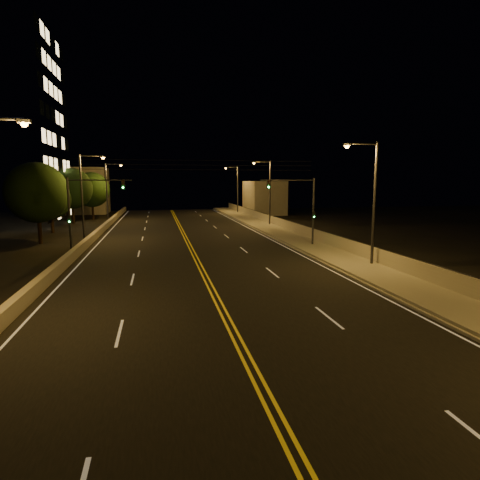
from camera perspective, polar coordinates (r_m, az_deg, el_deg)
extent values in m
cube|color=black|center=(26.40, -5.15, -4.86)|extent=(18.00, 120.00, 0.02)
cube|color=gray|center=(29.56, 16.17, -3.45)|extent=(3.60, 120.00, 0.30)
cube|color=gray|center=(28.75, 12.86, -3.80)|extent=(0.14, 120.00, 0.15)
cube|color=gray|center=(30.23, 18.99, -2.06)|extent=(0.30, 120.00, 1.00)
cube|color=gray|center=(26.96, -25.44, -4.57)|extent=(0.45, 120.00, 0.76)
cube|color=gray|center=(74.59, 3.42, 6.06)|extent=(6.00, 10.00, 5.99)
cube|color=gray|center=(80.55, -21.18, 6.56)|extent=(8.00, 8.00, 8.46)
cylinder|color=black|center=(30.15, 19.04, -1.07)|extent=(0.06, 120.00, 0.06)
cube|color=silver|center=(26.86, -23.78, -5.29)|extent=(0.12, 116.00, 0.00)
cube|color=silver|center=(28.63, 12.25, -3.94)|extent=(0.12, 116.00, 0.00)
cube|color=gold|center=(26.38, -5.48, -4.84)|extent=(0.12, 116.00, 0.00)
cube|color=gold|center=(26.41, -4.83, -4.82)|extent=(0.12, 116.00, 0.00)
cube|color=silver|center=(17.22, -16.78, -12.48)|extent=(0.12, 3.00, 0.00)
cube|color=silver|center=(25.81, -15.04, -5.40)|extent=(0.12, 3.00, 0.00)
cube|color=silver|center=(34.61, -14.20, -1.88)|extent=(0.12, 3.00, 0.00)
cube|color=silver|center=(43.49, -13.70, 0.20)|extent=(0.12, 3.00, 0.00)
cube|color=silver|center=(52.41, -13.38, 1.58)|extent=(0.12, 3.00, 0.00)
cube|color=silver|center=(61.36, -13.14, 2.56)|extent=(0.12, 3.00, 0.00)
cube|color=silver|center=(70.32, -12.97, 3.28)|extent=(0.12, 3.00, 0.00)
cube|color=silver|center=(79.29, -12.83, 3.85)|extent=(0.12, 3.00, 0.00)
cube|color=silver|center=(18.65, 12.49, -10.67)|extent=(0.12, 3.00, 0.00)
cube|color=silver|center=(26.78, 4.61, -4.63)|extent=(0.12, 3.00, 0.00)
cube|color=silver|center=(35.34, 0.53, -1.41)|extent=(0.12, 3.00, 0.00)
cube|color=silver|center=(44.08, -1.94, 0.55)|extent=(0.12, 3.00, 0.00)
cube|color=silver|center=(52.90, -3.58, 1.85)|extent=(0.12, 3.00, 0.00)
cube|color=silver|center=(61.78, -4.76, 2.79)|extent=(0.12, 3.00, 0.00)
cube|color=silver|center=(70.68, -5.64, 3.48)|extent=(0.12, 3.00, 0.00)
cube|color=silver|center=(79.61, -6.33, 4.02)|extent=(0.12, 3.00, 0.00)
cylinder|color=#2D2D33|center=(29.20, 18.55, 4.58)|extent=(0.20, 0.20, 8.65)
cylinder|color=#2D2D33|center=(28.72, 17.00, 12.94)|extent=(2.20, 0.12, 0.12)
cube|color=#2D2D33|center=(28.21, 14.98, 12.96)|extent=(0.50, 0.25, 0.14)
sphere|color=#FF9E2D|center=(28.20, 14.98, 12.76)|extent=(0.28, 0.28, 0.28)
cylinder|color=#2D2D33|center=(53.53, 4.27, 6.54)|extent=(0.20, 0.20, 8.65)
cylinder|color=#2D2D33|center=(53.26, 3.16, 11.04)|extent=(2.20, 0.12, 0.12)
cube|color=#2D2D33|center=(52.99, 1.99, 10.98)|extent=(0.50, 0.25, 0.14)
sphere|color=#FF9E2D|center=(52.99, 1.99, 10.87)|extent=(0.28, 0.28, 0.28)
cylinder|color=#2D2D33|center=(74.69, -0.33, 7.09)|extent=(0.20, 0.20, 8.65)
cylinder|color=#2D2D33|center=(74.51, -1.18, 10.30)|extent=(2.20, 0.12, 0.12)
cube|color=#2D2D33|center=(74.31, -2.03, 10.25)|extent=(0.50, 0.25, 0.14)
sphere|color=#FF9E2D|center=(74.31, -2.03, 10.17)|extent=(0.28, 0.28, 0.28)
cube|color=#2D2D33|center=(18.88, -28.37, 14.65)|extent=(0.50, 0.25, 0.14)
sphere|color=#FF9E2D|center=(18.87, -28.34, 14.35)|extent=(0.28, 0.28, 0.28)
cylinder|color=#2D2D33|center=(43.11, -21.56, 5.53)|extent=(0.20, 0.20, 8.65)
cylinder|color=#2D2D33|center=(42.97, -20.39, 11.16)|extent=(2.20, 0.12, 0.12)
cube|color=#2D2D33|center=(42.82, -18.90, 11.15)|extent=(0.50, 0.25, 0.14)
sphere|color=#FF9E2D|center=(42.81, -18.90, 11.02)|extent=(0.28, 0.28, 0.28)
cylinder|color=#2D2D33|center=(63.42, -18.42, 6.43)|extent=(0.20, 0.20, 8.65)
cylinder|color=#2D2D33|center=(63.32, -17.59, 10.24)|extent=(2.20, 0.12, 0.12)
cube|color=#2D2D33|center=(63.22, -16.58, 10.23)|extent=(0.50, 0.25, 0.14)
sphere|color=#FF9E2D|center=(63.22, -16.58, 10.14)|extent=(0.28, 0.28, 0.28)
cylinder|color=#2D2D33|center=(37.04, 10.38, 3.79)|extent=(0.18, 0.18, 6.31)
cylinder|color=#2D2D33|center=(36.06, 6.78, 8.45)|extent=(5.00, 0.10, 0.10)
cube|color=black|center=(35.55, 4.06, 7.92)|extent=(0.28, 0.18, 0.80)
sphere|color=#19FF4C|center=(35.45, 4.11, 7.52)|extent=(0.14, 0.14, 0.14)
cube|color=black|center=(36.91, 10.46, 3.53)|extent=(0.22, 0.14, 0.55)
cylinder|color=#2D2D33|center=(35.05, -23.07, 3.00)|extent=(0.18, 0.18, 6.31)
cylinder|color=#2D2D33|center=(34.51, -19.25, 8.05)|extent=(5.00, 0.10, 0.10)
cube|color=black|center=(34.33, -16.30, 7.59)|extent=(0.28, 0.18, 0.80)
sphere|color=#19FF4C|center=(34.23, -16.30, 7.17)|extent=(0.14, 0.14, 0.14)
cube|color=black|center=(34.91, -23.10, 2.72)|extent=(0.22, 0.14, 0.55)
cylinder|color=black|center=(35.17, -7.10, 9.89)|extent=(22.00, 0.03, 0.03)
cylinder|color=black|center=(35.18, -7.11, 10.54)|extent=(22.00, 0.03, 0.03)
cylinder|color=black|center=(35.20, -7.12, 11.20)|extent=(22.00, 0.03, 0.03)
cylinder|color=black|center=(43.39, -26.59, 1.32)|extent=(0.36, 0.36, 2.74)
sphere|color=black|center=(43.15, -26.90, 6.04)|extent=(5.78, 5.78, 5.78)
cylinder|color=black|center=(51.95, -25.14, 2.12)|extent=(0.36, 0.36, 2.14)
sphere|color=black|center=(51.76, -25.33, 5.20)|extent=(4.53, 4.53, 4.53)
cylinder|color=black|center=(62.35, -22.65, 3.47)|extent=(0.36, 0.36, 2.75)
sphere|color=black|center=(62.18, -22.84, 6.76)|extent=(5.81, 5.81, 5.81)
cylinder|color=black|center=(67.43, -20.19, 3.86)|extent=(0.36, 0.36, 2.60)
sphere|color=black|center=(67.28, -20.34, 6.74)|extent=(5.48, 5.48, 5.48)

